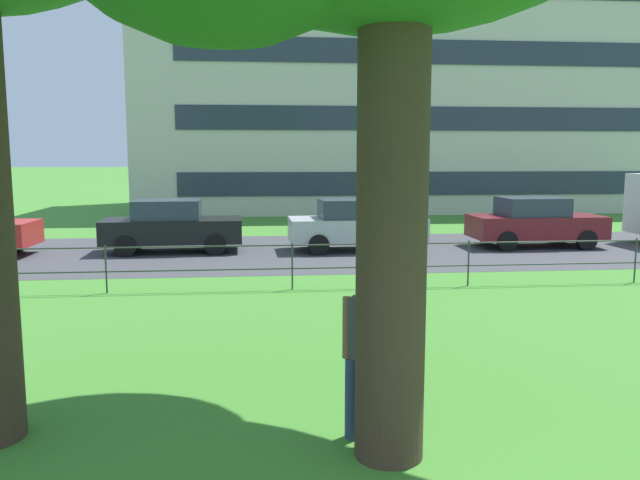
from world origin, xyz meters
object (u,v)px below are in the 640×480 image
(car_silver_left, at_px, (355,225))
(car_maroon_far_left, at_px, (535,222))
(person_thrower, at_px, (369,350))
(car_black_center, at_px, (172,226))
(apartment_building_background, at_px, (397,92))

(car_silver_left, relative_size, car_maroon_far_left, 1.01)
(person_thrower, xyz_separation_m, car_black_center, (-3.61, 12.80, -0.15))
(person_thrower, height_order, apartment_building_background, apartment_building_background)
(car_silver_left, bearing_deg, apartment_building_background, 73.55)
(car_black_center, xyz_separation_m, car_silver_left, (5.42, -0.23, 0.00))
(car_black_center, xyz_separation_m, car_maroon_far_left, (11.06, -0.04, 0.00))
(car_silver_left, xyz_separation_m, apartment_building_background, (4.73, 16.00, 5.44))
(person_thrower, relative_size, car_maroon_far_left, 0.43)
(person_thrower, bearing_deg, apartment_building_background, 77.13)
(car_black_center, bearing_deg, car_silver_left, -2.40)
(car_black_center, relative_size, car_maroon_far_left, 1.01)
(car_maroon_far_left, xyz_separation_m, apartment_building_background, (-0.92, 15.81, 5.44))
(car_silver_left, height_order, apartment_building_background, apartment_building_background)
(person_thrower, distance_m, car_silver_left, 12.70)
(person_thrower, relative_size, apartment_building_background, 0.06)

